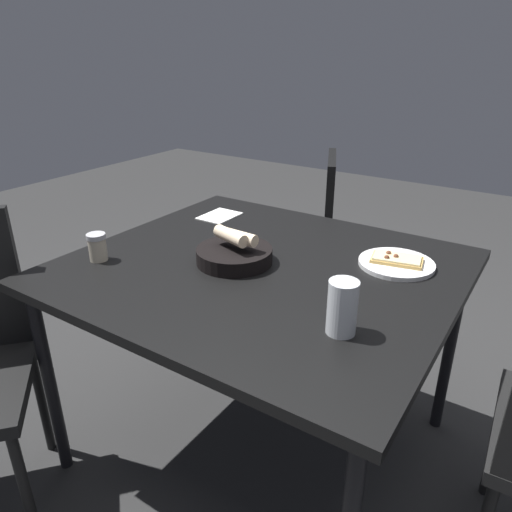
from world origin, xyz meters
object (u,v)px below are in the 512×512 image
at_px(beer_glass, 342,310).
at_px(dining_table, 261,281).
at_px(pepper_shaker, 98,249).
at_px(pizza_plate, 396,263).
at_px(bread_basket, 235,253).
at_px(chair_near, 304,231).

bearing_deg(beer_glass, dining_table, 59.23).
height_order(dining_table, pepper_shaker, pepper_shaker).
bearing_deg(pepper_shaker, beer_glass, -87.47).
relative_size(pizza_plate, pepper_shaker, 2.62).
relative_size(bread_basket, pepper_shaker, 2.70).
bearing_deg(pepper_shaker, pizza_plate, -59.23).
relative_size(bread_basket, chair_near, 0.27).
distance_m(pepper_shaker, chair_near, 1.17).
bearing_deg(beer_glass, chair_near, 31.58).
relative_size(dining_table, pepper_shaker, 13.06).
bearing_deg(dining_table, pepper_shaker, 119.32).
height_order(dining_table, beer_glass, beer_glass).
distance_m(dining_table, beer_glass, 0.44).
relative_size(pizza_plate, beer_glass, 1.72).
bearing_deg(chair_near, beer_glass, -148.42).
bearing_deg(beer_glass, pepper_shaker, 92.53).
distance_m(pizza_plate, beer_glass, 0.44).
distance_m(pizza_plate, chair_near, 0.96).
xyz_separation_m(pizza_plate, bread_basket, (-0.25, 0.43, 0.02)).
xyz_separation_m(dining_table, chair_near, (0.88, 0.31, -0.18)).
height_order(bread_basket, beer_glass, beer_glass).
distance_m(bread_basket, beer_glass, 0.48).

